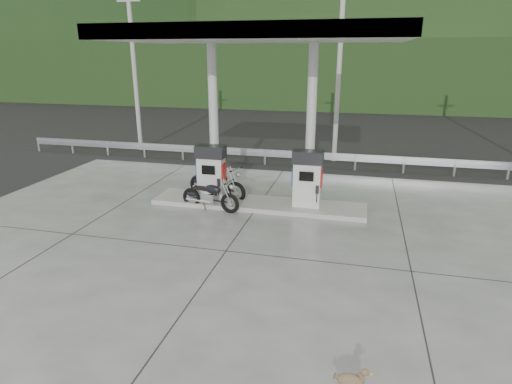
% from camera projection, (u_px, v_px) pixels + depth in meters
% --- Properties ---
extents(ground, '(160.00, 160.00, 0.00)m').
position_uv_depth(ground, '(237.00, 236.00, 11.85)').
color(ground, black).
rests_on(ground, ground).
extents(forecourt_apron, '(18.00, 14.00, 0.02)m').
position_uv_depth(forecourt_apron, '(237.00, 236.00, 11.84)').
color(forecourt_apron, slate).
rests_on(forecourt_apron, ground).
extents(pump_island, '(7.00, 1.40, 0.15)m').
position_uv_depth(pump_island, '(258.00, 204.00, 14.13)').
color(pump_island, gray).
rests_on(pump_island, forecourt_apron).
extents(gas_pump_left, '(0.95, 0.55, 1.80)m').
position_uv_depth(gas_pump_left, '(211.00, 172.00, 14.19)').
color(gas_pump_left, silver).
rests_on(gas_pump_left, pump_island).
extents(gas_pump_right, '(0.95, 0.55, 1.80)m').
position_uv_depth(gas_pump_right, '(307.00, 179.00, 13.46)').
color(gas_pump_right, silver).
rests_on(gas_pump_right, pump_island).
extents(canopy_column_left, '(0.30, 0.30, 5.00)m').
position_uv_depth(canopy_column_left, '(214.00, 122.00, 14.06)').
color(canopy_column_left, silver).
rests_on(canopy_column_left, pump_island).
extents(canopy_column_right, '(0.30, 0.30, 5.00)m').
position_uv_depth(canopy_column_right, '(311.00, 126.00, 13.34)').
color(canopy_column_right, silver).
rests_on(canopy_column_right, pump_island).
extents(canopy_roof, '(8.50, 5.00, 0.40)m').
position_uv_depth(canopy_roof, '(258.00, 34.00, 12.50)').
color(canopy_roof, white).
rests_on(canopy_roof, canopy_column_left).
extents(guardrail, '(26.00, 0.16, 1.42)m').
position_uv_depth(guardrail, '(287.00, 151.00, 19.02)').
color(guardrail, '#A8AAB0').
rests_on(guardrail, ground).
extents(road, '(60.00, 7.00, 0.01)m').
position_uv_depth(road, '(298.00, 150.00, 22.47)').
color(road, black).
rests_on(road, ground).
extents(utility_pole_a, '(0.22, 0.22, 8.00)m').
position_uv_depth(utility_pole_a, '(135.00, 71.00, 21.20)').
color(utility_pole_a, '#999993').
rests_on(utility_pole_a, ground).
extents(utility_pole_b, '(0.22, 0.22, 8.00)m').
position_uv_depth(utility_pole_b, '(339.00, 73.00, 18.93)').
color(utility_pole_b, '#999993').
rests_on(utility_pole_b, ground).
extents(tree_band, '(80.00, 6.00, 6.00)m').
position_uv_depth(tree_band, '(329.00, 75.00, 38.63)').
color(tree_band, black).
rests_on(tree_band, ground).
extents(forested_hills, '(100.00, 40.00, 140.00)m').
position_uv_depth(forested_hills, '(343.00, 86.00, 67.26)').
color(forested_hills, black).
rests_on(forested_hills, ground).
extents(motorcycle_left, '(2.00, 0.96, 0.91)m').
position_uv_depth(motorcycle_left, '(210.00, 196.00, 13.68)').
color(motorcycle_left, black).
rests_on(motorcycle_left, forecourt_apron).
extents(motorcycle_right, '(2.28, 1.30, 1.03)m').
position_uv_depth(motorcycle_right, '(217.00, 184.00, 14.73)').
color(motorcycle_right, black).
rests_on(motorcycle_right, forecourt_apron).
extents(duck, '(0.51, 0.16, 0.36)m').
position_uv_depth(duck, '(350.00, 381.00, 6.34)').
color(duck, brown).
rests_on(duck, forecourt_apron).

